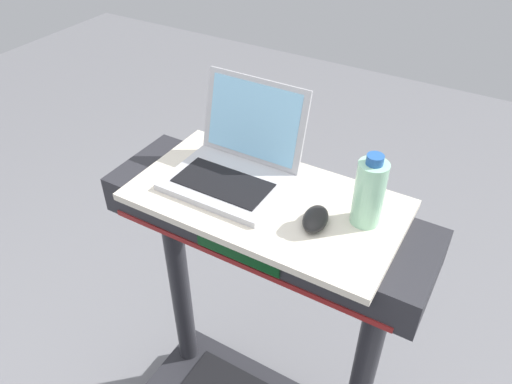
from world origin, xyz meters
TOP-DOWN VIEW (x-y plane):
  - desk_board at (0.00, 0.70)m, footprint 0.70×0.38m
  - laptop at (-0.12, 0.74)m, footprint 0.31×0.29m
  - computer_mouse at (0.15, 0.67)m, footprint 0.08×0.11m
  - water_bottle at (0.25, 0.74)m, footprint 0.07×0.07m

SIDE VIEW (x-z plane):
  - desk_board at x=0.00m, z-range 1.06..1.08m
  - computer_mouse at x=0.15m, z-range 1.08..1.11m
  - laptop at x=-0.12m, z-range 1.01..1.25m
  - water_bottle at x=0.25m, z-range 1.07..1.26m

